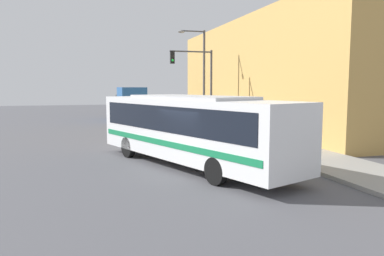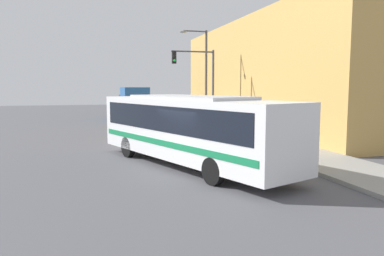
{
  "view_description": "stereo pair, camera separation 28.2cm",
  "coord_description": "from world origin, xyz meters",
  "px_view_note": "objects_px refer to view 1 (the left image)",
  "views": [
    {
      "loc": [
        -4.27,
        -13.86,
        3.4
      ],
      "look_at": [
        1.2,
        4.35,
        1.31
      ],
      "focal_mm": 35.0,
      "sensor_mm": 36.0,
      "label": 1
    },
    {
      "loc": [
        -4.0,
        -13.94,
        3.4
      ],
      "look_at": [
        1.2,
        4.35,
        1.31
      ],
      "focal_mm": 35.0,
      "sensor_mm": 36.0,
      "label": 2
    }
  ],
  "objects_px": {
    "traffic_light_pole": "(198,76)",
    "parking_meter": "(222,121)",
    "fire_hydrant": "(274,144)",
    "pedestrian_near_corner": "(271,130)",
    "city_bus": "(190,126)",
    "delivery_truck": "(130,102)",
    "street_lamp": "(201,71)"
  },
  "relations": [
    {
      "from": "city_bus",
      "to": "delivery_truck",
      "type": "bearing_deg",
      "value": 68.17
    },
    {
      "from": "traffic_light_pole",
      "to": "street_lamp",
      "type": "bearing_deg",
      "value": 66.16
    },
    {
      "from": "traffic_light_pole",
      "to": "parking_meter",
      "type": "height_order",
      "value": "traffic_light_pole"
    },
    {
      "from": "city_bus",
      "to": "pedestrian_near_corner",
      "type": "relative_size",
      "value": 6.82
    },
    {
      "from": "fire_hydrant",
      "to": "pedestrian_near_corner",
      "type": "distance_m",
      "value": 2.14
    },
    {
      "from": "parking_meter",
      "to": "pedestrian_near_corner",
      "type": "height_order",
      "value": "pedestrian_near_corner"
    },
    {
      "from": "parking_meter",
      "to": "traffic_light_pole",
      "type": "bearing_deg",
      "value": 108.58
    },
    {
      "from": "delivery_truck",
      "to": "parking_meter",
      "type": "height_order",
      "value": "delivery_truck"
    },
    {
      "from": "city_bus",
      "to": "fire_hydrant",
      "type": "bearing_deg",
      "value": -3.56
    },
    {
      "from": "traffic_light_pole",
      "to": "pedestrian_near_corner",
      "type": "height_order",
      "value": "traffic_light_pole"
    },
    {
      "from": "delivery_truck",
      "to": "pedestrian_near_corner",
      "type": "relative_size",
      "value": 4.48
    },
    {
      "from": "fire_hydrant",
      "to": "traffic_light_pole",
      "type": "relative_size",
      "value": 0.12
    },
    {
      "from": "traffic_light_pole",
      "to": "street_lamp",
      "type": "height_order",
      "value": "street_lamp"
    },
    {
      "from": "fire_hydrant",
      "to": "street_lamp",
      "type": "relative_size",
      "value": 0.09
    },
    {
      "from": "city_bus",
      "to": "pedestrian_near_corner",
      "type": "distance_m",
      "value": 6.7
    },
    {
      "from": "city_bus",
      "to": "traffic_light_pole",
      "type": "bearing_deg",
      "value": 50.32
    },
    {
      "from": "fire_hydrant",
      "to": "street_lamp",
      "type": "xyz_separation_m",
      "value": [
        -0.02,
        11.98,
        4.15
      ]
    },
    {
      "from": "traffic_light_pole",
      "to": "pedestrian_near_corner",
      "type": "relative_size",
      "value": 3.6
    },
    {
      "from": "city_bus",
      "to": "fire_hydrant",
      "type": "distance_m",
      "value": 5.28
    },
    {
      "from": "delivery_truck",
      "to": "street_lamp",
      "type": "height_order",
      "value": "street_lamp"
    },
    {
      "from": "delivery_truck",
      "to": "street_lamp",
      "type": "bearing_deg",
      "value": -67.83
    },
    {
      "from": "delivery_truck",
      "to": "city_bus",
      "type": "bearing_deg",
      "value": -91.4
    },
    {
      "from": "delivery_truck",
      "to": "street_lamp",
      "type": "relative_size",
      "value": 0.97
    },
    {
      "from": "city_bus",
      "to": "delivery_truck",
      "type": "relative_size",
      "value": 1.52
    },
    {
      "from": "city_bus",
      "to": "street_lamp",
      "type": "height_order",
      "value": "street_lamp"
    },
    {
      "from": "delivery_truck",
      "to": "parking_meter",
      "type": "relative_size",
      "value": 5.42
    },
    {
      "from": "delivery_truck",
      "to": "parking_meter",
      "type": "xyz_separation_m",
      "value": [
        4.32,
        -15.23,
        -0.73
      ]
    },
    {
      "from": "fire_hydrant",
      "to": "pedestrian_near_corner",
      "type": "relative_size",
      "value": 0.42
    },
    {
      "from": "parking_meter",
      "to": "delivery_truck",
      "type": "bearing_deg",
      "value": 105.83
    },
    {
      "from": "fire_hydrant",
      "to": "pedestrian_near_corner",
      "type": "height_order",
      "value": "pedestrian_near_corner"
    },
    {
      "from": "delivery_truck",
      "to": "pedestrian_near_corner",
      "type": "xyz_separation_m",
      "value": [
        5.13,
        -20.63,
        -0.81
      ]
    },
    {
      "from": "fire_hydrant",
      "to": "street_lamp",
      "type": "height_order",
      "value": "street_lamp"
    }
  ]
}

